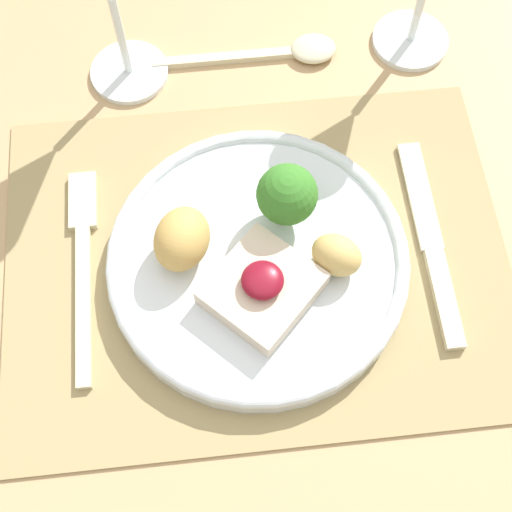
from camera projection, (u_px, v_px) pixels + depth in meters
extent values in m
plane|color=#4C4742|center=(256.00, 435.00, 1.30)|extent=(8.00, 8.00, 0.00)
cube|color=tan|center=(257.00, 267.00, 0.62)|extent=(1.35, 1.14, 0.03)
cube|color=#9E895B|center=(257.00, 259.00, 0.60)|extent=(0.42, 0.32, 0.00)
cylinder|color=silver|center=(256.00, 262.00, 0.59)|extent=(0.25, 0.25, 0.02)
torus|color=silver|center=(256.00, 258.00, 0.59)|extent=(0.25, 0.25, 0.01)
cube|color=beige|center=(259.00, 289.00, 0.56)|extent=(0.11, 0.11, 0.02)
ellipsoid|color=maroon|center=(259.00, 281.00, 0.55)|extent=(0.03, 0.03, 0.01)
cylinder|color=#84B256|center=(286.00, 210.00, 0.59)|extent=(0.01, 0.01, 0.02)
sphere|color=#387A28|center=(287.00, 195.00, 0.57)|extent=(0.05, 0.05, 0.05)
ellipsoid|color=tan|center=(182.00, 239.00, 0.57)|extent=(0.06, 0.07, 0.04)
ellipsoid|color=tan|center=(337.00, 255.00, 0.57)|extent=(0.05, 0.05, 0.03)
cube|color=beige|center=(84.00, 304.00, 0.58)|extent=(0.01, 0.14, 0.01)
cube|color=beige|center=(83.00, 201.00, 0.62)|extent=(0.02, 0.05, 0.01)
cube|color=beige|center=(444.00, 298.00, 0.58)|extent=(0.02, 0.09, 0.01)
cube|color=beige|center=(420.00, 195.00, 0.62)|extent=(0.02, 0.11, 0.00)
cube|color=beige|center=(224.00, 58.00, 0.69)|extent=(0.14, 0.01, 0.01)
ellipsoid|color=beige|center=(313.00, 49.00, 0.69)|extent=(0.04, 0.04, 0.01)
cylinder|color=white|center=(410.00, 40.00, 0.70)|extent=(0.07, 0.07, 0.01)
cylinder|color=white|center=(421.00, 3.00, 0.66)|extent=(0.01, 0.01, 0.09)
cylinder|color=white|center=(130.00, 72.00, 0.69)|extent=(0.07, 0.07, 0.01)
cylinder|color=white|center=(121.00, 36.00, 0.64)|extent=(0.01, 0.01, 0.09)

